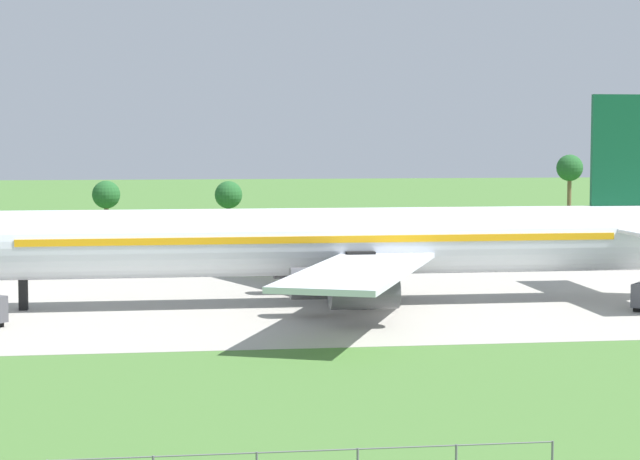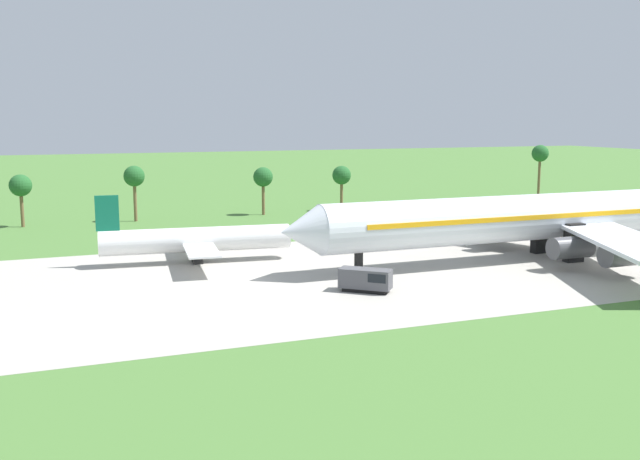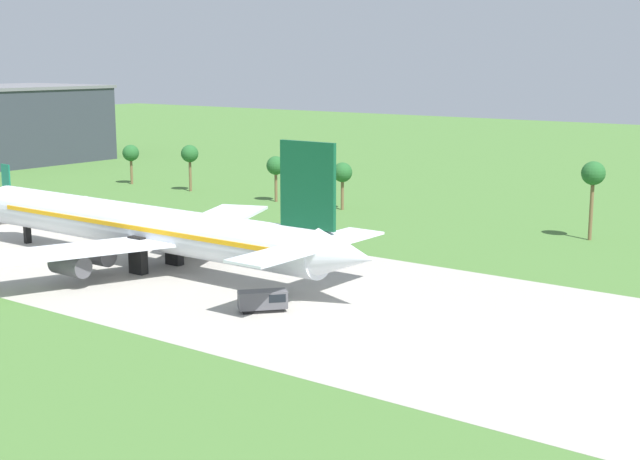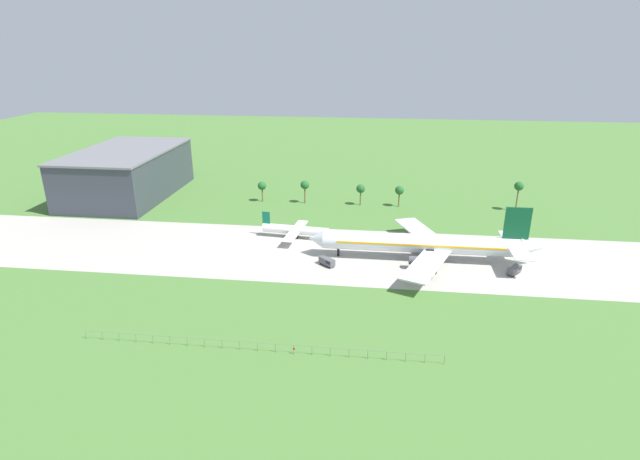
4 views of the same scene
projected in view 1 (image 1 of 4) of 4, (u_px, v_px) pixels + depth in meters
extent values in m
cylinder|color=silver|center=(320.00, 242.00, 99.29)|extent=(59.37, 5.78, 5.78)
cube|color=#EFA314|center=(320.00, 237.00, 99.26)|extent=(50.47, 5.89, 0.58)
cube|color=#0F4C2D|center=(632.00, 150.00, 102.50)|extent=(7.51, 0.50, 9.82)
cube|color=silver|center=(634.00, 228.00, 103.10)|extent=(5.20, 23.11, 0.30)
cube|color=silver|center=(360.00, 270.00, 86.82)|extent=(16.62, 26.71, 0.44)
cube|color=silver|center=(315.00, 240.00, 112.27)|extent=(16.62, 26.71, 0.44)
cylinder|color=#4C4C51|center=(322.00, 283.00, 92.56)|extent=(5.20, 2.60, 2.60)
cylinder|color=#4C4C51|center=(364.00, 292.00, 87.18)|extent=(5.20, 2.60, 2.60)
cylinder|color=#4C4C51|center=(301.00, 264.00, 106.25)|extent=(5.20, 2.60, 2.60)
cylinder|color=#4C4C51|center=(318.00, 258.00, 112.27)|extent=(5.20, 2.60, 2.60)
cube|color=black|center=(23.00, 281.00, 96.11)|extent=(0.70, 0.90, 4.84)
cube|color=black|center=(360.00, 280.00, 96.80)|extent=(2.40, 1.20, 4.84)
cube|color=black|center=(348.00, 271.00, 103.08)|extent=(2.40, 1.20, 4.84)
cylinder|color=brown|center=(229.00, 223.00, 150.93)|extent=(0.56, 0.56, 6.29)
sphere|color=#235B28|center=(229.00, 195.00, 150.63)|extent=(3.60, 3.60, 3.60)
cylinder|color=brown|center=(569.00, 208.00, 157.14)|extent=(0.56, 0.56, 9.64)
sphere|color=#235B28|center=(570.00, 168.00, 156.71)|extent=(3.60, 3.60, 3.60)
cylinder|color=brown|center=(107.00, 224.00, 148.77)|extent=(0.56, 0.56, 6.42)
sphere|color=#235B28|center=(106.00, 195.00, 148.47)|extent=(3.60, 3.60, 3.60)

